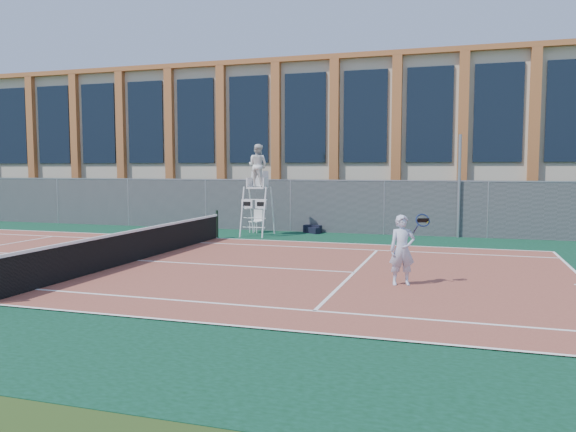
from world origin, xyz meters
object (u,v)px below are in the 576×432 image
(steel_pole, at_px, (459,186))
(umpire_chair, at_px, (258,168))
(tennis_player, at_px, (402,250))
(plastic_chair, at_px, (257,219))

(steel_pole, relative_size, umpire_chair, 1.08)
(umpire_chair, bearing_deg, tennis_player, -51.43)
(steel_pole, xyz_separation_m, umpire_chair, (-7.75, -1.65, 0.71))
(tennis_player, bearing_deg, umpire_chair, 128.57)
(steel_pole, relative_size, tennis_player, 2.45)
(plastic_chair, bearing_deg, umpire_chair, -67.42)
(plastic_chair, bearing_deg, steel_pole, 4.92)
(steel_pole, height_order, umpire_chair, steel_pole)
(umpire_chair, height_order, plastic_chair, umpire_chair)
(steel_pole, xyz_separation_m, tennis_player, (-1.17, -9.90, -1.17))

